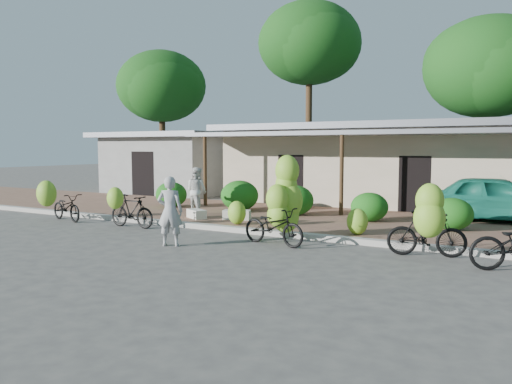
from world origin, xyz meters
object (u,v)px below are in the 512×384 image
tree_center_right (484,66)px  vendor (170,211)px  tree_back_left (160,85)px  tree_far_center (307,42)px  bike_center (281,209)px  bike_right (428,225)px  bystander (197,191)px  bike_left (129,209)px  sack_far (197,214)px  teal_van (497,198)px  sack_near (237,215)px  bike_far_left (62,204)px

tree_center_right → vendor: 18.71m
tree_back_left → tree_center_right: (17.00, 3.50, 0.26)m
tree_back_left → tree_center_right: tree_center_right is taller
tree_far_center → vendor: 18.52m
bike_center → bike_right: bike_center is taller
bystander → bike_left: bearing=92.2°
sack_far → bystander: bystander is taller
bike_left → sack_far: bearing=-26.8°
tree_center_right → sack_far: 16.46m
tree_far_center → bike_right: size_ratio=5.90×
bystander → teal_van: 9.58m
vendor → bike_left: bearing=-52.3°
tree_center_right → bike_right: bearing=-88.5°
vendor → teal_van: vendor is taller
tree_center_right → bystander: bearing=-120.9°
sack_far → sack_near: bearing=16.9°
tree_far_center → bike_right: 19.21m
tree_center_right → teal_van: bearing=-81.8°
bike_center → sack_far: (-3.98, 1.89, -0.60)m
sack_far → teal_van: size_ratio=0.18×
bystander → teal_van: bearing=-149.0°
tree_far_center → bike_right: tree_far_center is taller
tree_back_left → bike_center: tree_back_left is taller
bystander → teal_van: bystander is taller
vendor → teal_van: bearing=-155.4°
sack_near → tree_center_right: bearing=66.2°
sack_near → bike_center: bearing=-40.3°
sack_near → teal_van: (7.20, 3.57, 0.56)m
bike_right → sack_far: bike_right is taller
sack_far → bystander: bearing=125.3°
bike_far_left → bike_right: 11.42m
bystander → tree_back_left: bearing=-33.2°
tree_far_center → tree_back_left: bearing=-159.4°
tree_center_right → vendor: (-5.31, -17.10, -5.44)m
bike_center → sack_near: size_ratio=2.60×
tree_far_center → vendor: tree_far_center is taller
bike_left → tree_back_left: bearing=36.6°
sack_near → sack_far: size_ratio=1.13×
bike_left → vendor: vendor is taller
tree_far_center → bike_center: tree_far_center is taller
tree_far_center → bike_far_left: size_ratio=5.80×
bike_far_left → bike_left: 2.89m
bike_far_left → bike_center: (7.88, 0.16, 0.29)m
tree_far_center → tree_center_right: tree_far_center is taller
teal_van → tree_center_right: bearing=3.7°
bike_far_left → bystander: size_ratio=1.11×
bike_far_left → bike_center: size_ratio=0.81×
vendor → sack_near: bearing=-106.2°
bike_center → tree_center_right: bearing=-1.0°
tree_center_right → tree_far_center: bearing=-176.8°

